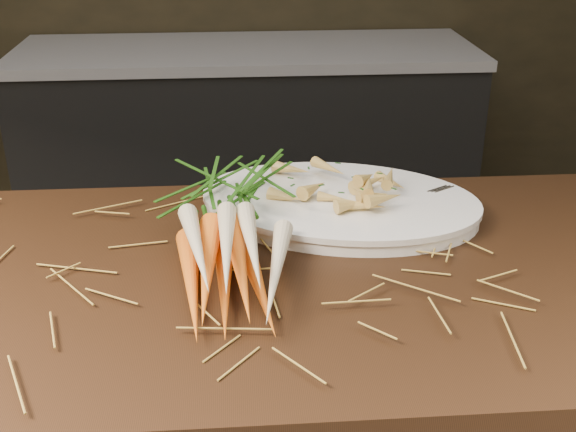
% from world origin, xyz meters
% --- Properties ---
extents(back_counter, '(1.82, 0.62, 0.84)m').
position_xyz_m(back_counter, '(0.30, 2.18, 0.42)').
color(back_counter, black).
rests_on(back_counter, ground).
extents(straw_bedding, '(1.40, 0.60, 0.02)m').
position_xyz_m(straw_bedding, '(0.00, 0.30, 0.91)').
color(straw_bedding, olive).
rests_on(straw_bedding, main_counter).
extents(root_veg_bunch, '(0.21, 0.54, 0.10)m').
position_xyz_m(root_veg_bunch, '(0.22, 0.38, 0.95)').
color(root_veg_bunch, '#D55C14').
rests_on(root_veg_bunch, main_counter).
extents(serving_platter, '(0.57, 0.46, 0.03)m').
position_xyz_m(serving_platter, '(0.43, 0.50, 0.91)').
color(serving_platter, white).
rests_on(serving_platter, main_counter).
extents(roasted_veg_heap, '(0.28, 0.24, 0.06)m').
position_xyz_m(roasted_veg_heap, '(0.43, 0.50, 0.95)').
color(roasted_veg_heap, tan).
rests_on(roasted_veg_heap, serving_platter).
extents(serving_fork, '(0.17, 0.11, 0.00)m').
position_xyz_m(serving_fork, '(0.60, 0.43, 0.93)').
color(serving_fork, silver).
rests_on(serving_fork, serving_platter).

